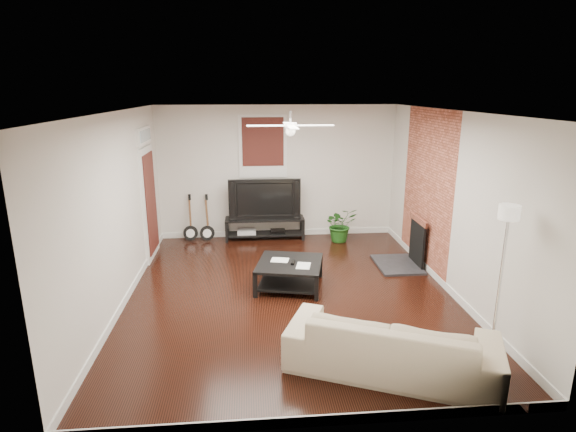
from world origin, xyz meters
name	(u,v)px	position (x,y,z in m)	size (l,w,h in m)	color
room	(290,207)	(0.00, 0.00, 1.40)	(5.01, 6.01, 2.81)	black
brick_accent	(426,190)	(2.49, 1.00, 1.40)	(0.02, 2.20, 2.80)	brown
fireplace	(407,241)	(2.20, 1.00, 0.46)	(0.80, 1.10, 0.92)	black
window_back	(263,147)	(-0.30, 2.97, 1.95)	(1.00, 0.06, 1.30)	#35110E
door_left	(149,193)	(-2.46, 1.90, 1.25)	(0.08, 1.00, 2.50)	white
tv_stand	(265,228)	(-0.29, 2.78, 0.23)	(1.67, 0.44, 0.47)	black
tv	(264,198)	(-0.29, 2.80, 0.89)	(1.49, 0.20, 0.86)	black
coffee_table	(290,274)	(0.01, 0.25, 0.21)	(1.00, 1.00, 0.42)	black
sofa	(391,343)	(0.95, -2.15, 0.34)	(2.33, 0.91, 0.68)	tan
floor_lamp	(500,286)	(2.20, -2.05, 0.95)	(0.31, 0.31, 1.90)	white
potted_plant	(340,224)	(1.29, 2.48, 0.37)	(0.66, 0.57, 0.73)	#1E5718
guitar_left	(190,219)	(-1.86, 2.75, 0.50)	(0.31, 0.22, 0.99)	black
guitar_right	(207,219)	(-1.51, 2.72, 0.50)	(0.31, 0.22, 0.99)	black
ceiling_fan	(290,126)	(0.00, 0.00, 2.60)	(1.24, 1.24, 0.32)	white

